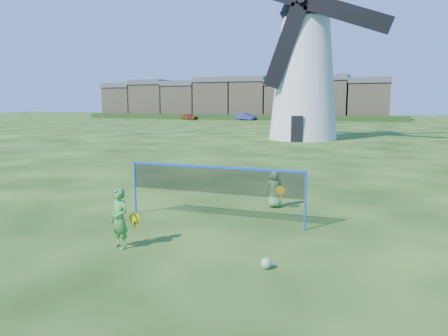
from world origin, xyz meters
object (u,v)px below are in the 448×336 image
car_right (245,117)px  play_ball (266,263)px  badminton_net (214,181)px  windmill (304,68)px  player_girl (120,219)px  car_left (190,117)px  player_boy (275,189)px

car_right → play_ball: bearing=-147.9°
badminton_net → car_right: size_ratio=1.29×
windmill → player_girl: bearing=-88.2°
play_ball → car_right: bearing=107.3°
windmill → car_left: bearing=127.4°
windmill → play_ball: size_ratio=84.30×
play_ball → car_left: (-31.40, 65.66, 0.48)m
car_left → windmill: bearing=-126.9°
badminton_net → player_boy: bearing=60.6°
badminton_net → play_ball: badminton_net is taller
player_boy → car_right: size_ratio=0.30×
badminton_net → car_right: bearing=106.3°
player_girl → car_right: 69.90m
badminton_net → player_boy: (1.21, 2.15, -0.55)m
play_ball → car_right: car_right is taller
car_left → car_right: bearing=-63.2°
player_boy → play_ball: bearing=94.7°
windmill → player_boy: size_ratio=15.80×
badminton_net → player_girl: bearing=-113.3°
play_ball → car_left: 72.79m
windmill → car_left: 44.82m
badminton_net → car_left: size_ratio=1.45×
badminton_net → play_ball: bearing=-52.4°
player_girl → play_ball: player_girl is taller
windmill → car_left: size_ratio=5.33×
windmill → play_ball: (4.37, -30.36, -6.12)m
player_boy → car_left: car_left is taller
player_girl → car_left: (-27.99, 65.59, -0.09)m
player_boy → car_right: 65.84m
player_boy → windmill: bearing=-89.0°
play_ball → badminton_net: bearing=127.6°
windmill → car_right: (-16.78, 37.33, -5.59)m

